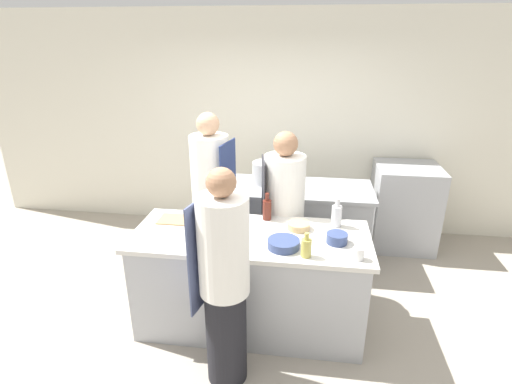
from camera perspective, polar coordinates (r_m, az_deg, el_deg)
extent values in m
plane|color=#A89E8E|center=(3.90, -0.74, -17.98)|extent=(16.00, 16.00, 0.00)
cube|color=silver|center=(5.23, 2.71, 9.61)|extent=(8.00, 0.06, 2.80)
cube|color=#A8AAAF|center=(3.64, -0.77, -12.71)|extent=(1.94, 0.79, 0.87)
cube|color=silver|center=(3.40, -0.81, -6.39)|extent=(2.02, 0.82, 0.04)
cube|color=#A8AAAF|center=(4.64, 5.54, -4.75)|extent=(1.62, 0.69, 0.87)
cube|color=#A8AAAF|center=(4.46, 5.74, 0.48)|extent=(1.69, 0.72, 0.04)
cube|color=#A8AAAF|center=(5.23, 20.34, -1.94)|extent=(0.74, 0.70, 1.03)
cube|color=black|center=(5.02, 20.75, -5.91)|extent=(0.60, 0.01, 0.36)
cube|color=black|center=(4.76, 21.86, 1.68)|extent=(0.63, 0.01, 0.06)
cylinder|color=black|center=(3.17, -4.26, -19.65)|extent=(0.30, 0.30, 0.78)
cylinder|color=white|center=(2.74, -4.69, -7.71)|extent=(0.36, 0.36, 0.72)
cube|color=#4C567F|center=(2.86, -8.00, -8.83)|extent=(0.09, 0.33, 0.83)
sphere|color=#9E7051|center=(2.55, -5.00, 1.37)|extent=(0.20, 0.20, 0.20)
cylinder|color=black|center=(4.33, -6.15, -7.12)|extent=(0.33, 0.33, 0.83)
cylinder|color=white|center=(4.01, -6.59, 2.82)|extent=(0.38, 0.38, 0.75)
cube|color=navy|center=(3.96, -3.96, 1.07)|extent=(0.09, 0.36, 0.87)
sphere|color=tan|center=(3.88, -6.90, 9.63)|extent=(0.22, 0.22, 0.22)
cylinder|color=black|center=(4.13, 3.82, -9.01)|extent=(0.33, 0.33, 0.77)
cylinder|color=white|center=(3.82, 4.08, 0.34)|extent=(0.39, 0.39, 0.67)
cube|color=#2D2D33|center=(3.83, 1.05, -1.01)|extent=(0.08, 0.37, 0.79)
sphere|color=#9E7051|center=(3.68, 4.26, 6.90)|extent=(0.23, 0.23, 0.23)
cylinder|color=#B2A84C|center=(3.07, 7.18, -7.95)|extent=(0.08, 0.08, 0.14)
cylinder|color=#B2A84C|center=(3.02, 7.27, -6.31)|extent=(0.04, 0.04, 0.06)
cylinder|color=#2D5175|center=(3.38, -7.21, -4.68)|extent=(0.08, 0.08, 0.18)
cylinder|color=#2D5175|center=(3.33, -7.31, -2.79)|extent=(0.04, 0.04, 0.07)
cylinder|color=#5B2319|center=(3.63, 1.58, -2.58)|extent=(0.08, 0.08, 0.18)
cylinder|color=#5B2319|center=(3.58, 1.60, -0.71)|extent=(0.04, 0.04, 0.07)
cylinder|color=silver|center=(3.57, 11.43, -3.42)|extent=(0.09, 0.09, 0.19)
cylinder|color=silver|center=(3.52, 11.59, -1.50)|extent=(0.04, 0.04, 0.07)
cylinder|color=tan|center=(3.45, -3.82, -5.00)|extent=(0.25, 0.25, 0.07)
cylinder|color=navy|center=(3.31, 11.50, -6.48)|extent=(0.17, 0.17, 0.08)
cylinder|color=tan|center=(3.49, 6.11, -4.83)|extent=(0.20, 0.20, 0.06)
cylinder|color=navy|center=(3.19, 3.96, -7.37)|extent=(0.26, 0.26, 0.07)
cylinder|color=white|center=(3.12, 14.44, -8.50)|extent=(0.08, 0.08, 0.10)
cube|color=tan|center=(3.71, -10.93, -3.91)|extent=(0.37, 0.23, 0.01)
cylinder|color=#A8AAAF|center=(4.52, 1.45, 2.80)|extent=(0.31, 0.31, 0.24)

